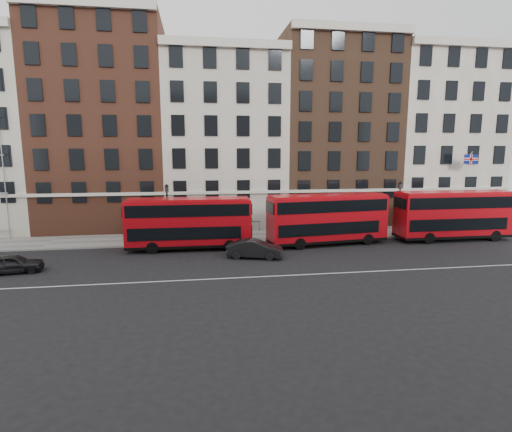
{
  "coord_description": "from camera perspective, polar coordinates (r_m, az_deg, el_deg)",
  "views": [
    {
      "loc": [
        -3.21,
        -27.57,
        8.46
      ],
      "look_at": [
        1.7,
        5.0,
        3.0
      ],
      "focal_mm": 28.0,
      "sensor_mm": 36.0,
      "label": 1
    }
  ],
  "objects": [
    {
      "name": "bus_c",
      "position": [
        36.36,
        10.11,
        -0.26
      ],
      "size": [
        11.06,
        3.88,
        4.55
      ],
      "rotation": [
        0.0,
        0.0,
        0.12
      ],
      "color": "#B60912",
      "rests_on": "ground"
    },
    {
      "name": "ground",
      "position": [
        29.02,
        -1.87,
        -7.54
      ],
      "size": [
        120.0,
        120.0,
        0.0
      ],
      "primitive_type": "plane",
      "color": "black",
      "rests_on": "ground"
    },
    {
      "name": "car_rear",
      "position": [
        32.62,
        -31.42,
        -5.83
      ],
      "size": [
        4.09,
        2.16,
        1.33
      ],
      "primitive_type": "imported",
      "rotation": [
        0.0,
        0.0,
        1.73
      ],
      "color": "black",
      "rests_on": "ground"
    },
    {
      "name": "building_terrace",
      "position": [
        45.58,
        -5.02,
        11.61
      ],
      "size": [
        64.0,
        11.95,
        22.0
      ],
      "color": "#AEA996",
      "rests_on": "ground"
    },
    {
      "name": "lamp_post_left",
      "position": [
        37.1,
        -12.54,
        0.84
      ],
      "size": [
        0.44,
        0.44,
        5.33
      ],
      "color": "black",
      "rests_on": "pavement"
    },
    {
      "name": "car_front",
      "position": [
        31.68,
        -0.17,
        -4.71
      ],
      "size": [
        4.68,
        2.71,
        1.46
      ],
      "primitive_type": "imported",
      "rotation": [
        0.0,
        0.0,
        1.29
      ],
      "color": "black",
      "rests_on": "ground"
    },
    {
      "name": "pavement",
      "position": [
        39.12,
        -3.67,
        -2.99
      ],
      "size": [
        80.0,
        5.0,
        0.15
      ],
      "primitive_type": "cube",
      "color": "slate",
      "rests_on": "ground"
    },
    {
      "name": "traffic_light",
      "position": [
        46.83,
        30.28,
        0.74
      ],
      "size": [
        0.25,
        0.45,
        3.27
      ],
      "color": "black",
      "rests_on": "pavement"
    },
    {
      "name": "lamp_post_right",
      "position": [
        41.54,
        19.77,
        1.41
      ],
      "size": [
        0.44,
        0.44,
        5.33
      ],
      "color": "black",
      "rests_on": "pavement"
    },
    {
      "name": "bus_d",
      "position": [
        42.0,
        26.4,
        0.25
      ],
      "size": [
        11.07,
        2.7,
        4.65
      ],
      "rotation": [
        0.0,
        0.0,
        0.0
      ],
      "color": "#B60912",
      "rests_on": "ground"
    },
    {
      "name": "road_centre_line",
      "position": [
        27.12,
        -1.37,
        -8.75
      ],
      "size": [
        70.0,
        0.12,
        0.01
      ],
      "primitive_type": "cube",
      "color": "white",
      "rests_on": "ground"
    },
    {
      "name": "bus_b",
      "position": [
        34.49,
        -9.61,
        -0.88
      ],
      "size": [
        10.59,
        2.75,
        4.43
      ],
      "rotation": [
        0.0,
        0.0,
        -0.02
      ],
      "color": "#B60912",
      "rests_on": "ground"
    },
    {
      "name": "iron_railings",
      "position": [
        41.15,
        -3.95,
        -1.55
      ],
      "size": [
        6.6,
        0.06,
        1.0
      ],
      "primitive_type": null,
      "color": "black",
      "rests_on": "pavement"
    },
    {
      "name": "kerb",
      "position": [
        36.69,
        -3.34,
        -3.81
      ],
      "size": [
        80.0,
        0.3,
        0.16
      ],
      "primitive_type": "cube",
      "color": "gray",
      "rests_on": "ground"
    }
  ]
}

